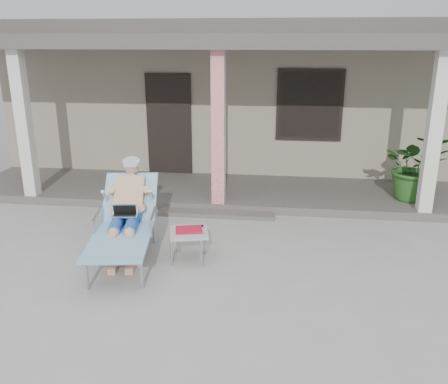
# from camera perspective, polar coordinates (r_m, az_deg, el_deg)

# --- Properties ---
(ground) EXTENTS (60.00, 60.00, 0.00)m
(ground) POSITION_cam_1_polar(r_m,az_deg,el_deg) (6.54, -3.23, -8.63)
(ground) COLOR #9E9E99
(ground) RESTS_ON ground
(house) EXTENTS (10.40, 5.40, 3.30)m
(house) POSITION_cam_1_polar(r_m,az_deg,el_deg) (12.35, 2.13, 12.12)
(house) COLOR gray
(house) RESTS_ON ground
(porch_deck) EXTENTS (10.00, 2.00, 0.15)m
(porch_deck) POSITION_cam_1_polar(r_m,az_deg,el_deg) (9.26, 0.07, 0.06)
(porch_deck) COLOR #605B56
(porch_deck) RESTS_ON ground
(porch_overhang) EXTENTS (10.00, 2.30, 2.85)m
(porch_overhang) POSITION_cam_1_polar(r_m,az_deg,el_deg) (8.76, 0.03, 17.09)
(porch_overhang) COLOR silver
(porch_overhang) RESTS_ON porch_deck
(porch_step) EXTENTS (2.00, 0.30, 0.07)m
(porch_step) POSITION_cam_1_polar(r_m,az_deg,el_deg) (8.20, -0.93, -2.65)
(porch_step) COLOR #605B56
(porch_step) RESTS_ON ground
(lounger) EXTENTS (1.06, 2.10, 1.32)m
(lounger) POSITION_cam_1_polar(r_m,az_deg,el_deg) (6.65, -11.86, -0.91)
(lounger) COLOR #B7B7BC
(lounger) RESTS_ON ground
(side_table) EXTENTS (0.61, 0.61, 0.46)m
(side_table) POSITION_cam_1_polar(r_m,az_deg,el_deg) (6.51, -4.24, -5.01)
(side_table) COLOR #ABABA6
(side_table) RESTS_ON ground
(potted_palm) EXTENTS (1.20, 1.07, 1.22)m
(potted_palm) POSITION_cam_1_polar(r_m,az_deg,el_deg) (9.09, 22.06, 2.85)
(potted_palm) COLOR #26591E
(potted_palm) RESTS_ON porch_deck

